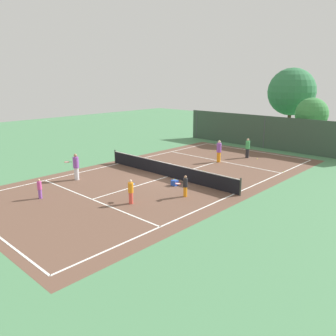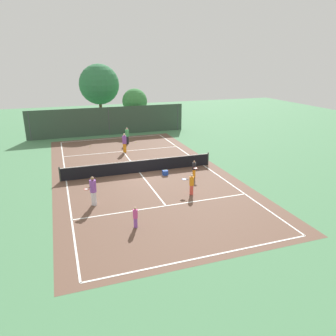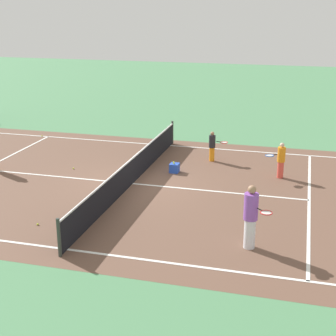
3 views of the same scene
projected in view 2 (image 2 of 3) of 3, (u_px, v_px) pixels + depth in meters
ground_plane at (139, 173)px, 25.30m from camera, size 80.00×80.00×0.00m
court_surface at (139, 172)px, 25.30m from camera, size 13.00×25.00×0.01m
tennis_net at (139, 166)px, 25.14m from camera, size 11.90×0.10×1.10m
perimeter_fence at (109, 121)px, 37.31m from camera, size 18.00×0.12×3.20m
tree_0 at (135, 101)px, 39.73m from camera, size 3.04×3.04×5.00m
tree_1 at (99, 84)px, 41.19m from camera, size 5.06×5.06×7.86m
player_0 at (124, 143)px, 30.47m from camera, size 0.39×0.39×1.82m
player_1 at (194, 169)px, 24.09m from camera, size 0.46×0.86×1.29m
player_2 at (127, 136)px, 33.47m from camera, size 0.36×0.36×1.71m
player_3 at (191, 184)px, 21.01m from camera, size 0.73×0.81×1.40m
player_4 at (135, 217)px, 16.92m from camera, size 0.25×0.25×1.18m
player_5 at (93, 191)px, 19.43m from camera, size 0.83×0.86×1.83m
ball_crate at (165, 173)px, 24.72m from camera, size 0.39×0.35×0.43m
tennis_ball_0 at (136, 143)px, 34.16m from camera, size 0.07×0.07×0.07m
tennis_ball_1 at (91, 146)px, 32.99m from camera, size 0.07×0.07×0.07m
tennis_ball_2 at (175, 145)px, 33.03m from camera, size 0.07×0.07×0.07m
tennis_ball_3 at (143, 160)px, 28.20m from camera, size 0.07×0.07×0.07m
tennis_ball_4 at (90, 147)px, 32.48m from camera, size 0.07×0.07×0.07m
tennis_ball_5 at (82, 172)px, 25.37m from camera, size 0.07×0.07×0.07m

